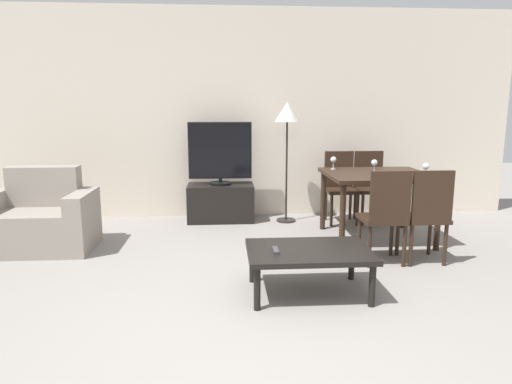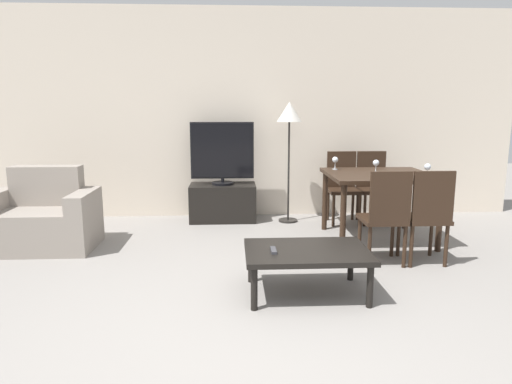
{
  "view_description": "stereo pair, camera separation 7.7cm",
  "coord_description": "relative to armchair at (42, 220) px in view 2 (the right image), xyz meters",
  "views": [
    {
      "loc": [
        -0.18,
        -2.44,
        1.44
      ],
      "look_at": [
        0.12,
        1.8,
        0.65
      ],
      "focal_mm": 32.0,
      "sensor_mm": 36.0,
      "label": 1
    },
    {
      "loc": [
        -0.1,
        -2.44,
        1.44
      ],
      "look_at": [
        0.12,
        1.8,
        0.65
      ],
      "focal_mm": 32.0,
      "sensor_mm": 36.0,
      "label": 2
    }
  ],
  "objects": [
    {
      "name": "wine_glass_right",
      "position": [
        3.52,
        0.12,
        0.54
      ],
      "size": [
        0.07,
        0.07,
        0.15
      ],
      "color": "silver",
      "rests_on": "dining_table"
    },
    {
      "name": "dining_table",
      "position": [
        3.56,
        0.11,
        0.35
      ],
      "size": [
        1.1,
        1.02,
        0.74
      ],
      "color": "black",
      "rests_on": "ground_plane"
    },
    {
      "name": "ground_plane",
      "position": [
        2.07,
        -2.24,
        -0.3
      ],
      "size": [
        18.0,
        18.0,
        0.0
      ],
      "primitive_type": "plane",
      "color": "gray"
    },
    {
      "name": "dining_chair_near_right",
      "position": [
        3.75,
        -0.71,
        0.19
      ],
      "size": [
        0.4,
        0.4,
        0.89
      ],
      "color": "black",
      "rests_on": "ground_plane"
    },
    {
      "name": "coffee_table",
      "position": [
        2.54,
        -1.33,
        0.02
      ],
      "size": [
        0.95,
        0.65,
        0.36
      ],
      "color": "black",
      "rests_on": "ground_plane"
    },
    {
      "name": "tv_stand",
      "position": [
        1.85,
        1.08,
        -0.06
      ],
      "size": [
        0.84,
        0.47,
        0.47
      ],
      "color": "black",
      "rests_on": "ground_plane"
    },
    {
      "name": "remote_primary",
      "position": [
        2.28,
        -1.38,
        0.07
      ],
      "size": [
        0.04,
        0.15,
        0.02
      ],
      "color": "#38383D",
      "rests_on": "coffee_table"
    },
    {
      "name": "tv",
      "position": [
        1.85,
        1.08,
        0.57
      ],
      "size": [
        0.8,
        0.28,
        0.79
      ],
      "color": "black",
      "rests_on": "tv_stand"
    },
    {
      "name": "wall_back",
      "position": [
        2.07,
        1.39,
        1.05
      ],
      "size": [
        7.38,
        0.06,
        2.7
      ],
      "color": "beige",
      "rests_on": "ground_plane"
    },
    {
      "name": "dining_chair_near",
      "position": [
        3.37,
        -0.71,
        0.19
      ],
      "size": [
        0.4,
        0.4,
        0.89
      ],
      "color": "black",
      "rests_on": "ground_plane"
    },
    {
      "name": "dining_chair_far",
      "position": [
        3.75,
        0.93,
        0.19
      ],
      "size": [
        0.4,
        0.4,
        0.89
      ],
      "color": "black",
      "rests_on": "ground_plane"
    },
    {
      "name": "armchair",
      "position": [
        0.0,
        0.0,
        0.0
      ],
      "size": [
        1.09,
        0.7,
        0.83
      ],
      "color": "gray",
      "rests_on": "ground_plane"
    },
    {
      "name": "wine_glass_left",
      "position": [
        3.15,
        0.45,
        0.54
      ],
      "size": [
        0.07,
        0.07,
        0.15
      ],
      "color": "silver",
      "rests_on": "dining_table"
    },
    {
      "name": "dining_chair_far_left",
      "position": [
        3.37,
        0.93,
        0.19
      ],
      "size": [
        0.4,
        0.4,
        0.89
      ],
      "color": "black",
      "rests_on": "ground_plane"
    },
    {
      "name": "wine_glass_center",
      "position": [
        3.94,
        -0.23,
        0.54
      ],
      "size": [
        0.07,
        0.07,
        0.15
      ],
      "color": "silver",
      "rests_on": "dining_table"
    },
    {
      "name": "floor_lamp",
      "position": [
        2.68,
        0.97,
        0.99
      ],
      "size": [
        0.31,
        0.31,
        1.51
      ],
      "color": "black",
      "rests_on": "ground_plane"
    }
  ]
}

